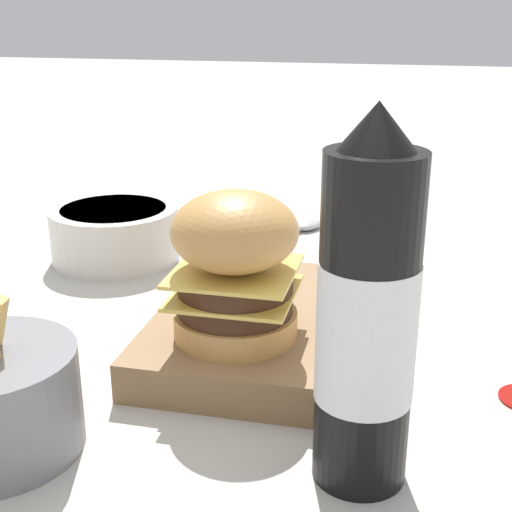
{
  "coord_description": "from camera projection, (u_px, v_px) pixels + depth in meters",
  "views": [
    {
      "loc": [
        0.51,
        0.12,
        0.29
      ],
      "look_at": [
        -0.05,
        -0.01,
        0.08
      ],
      "focal_mm": 50.0,
      "sensor_mm": 36.0,
      "label": 1
    }
  ],
  "objects": [
    {
      "name": "ground_plane",
      "position": [
        256.0,
        373.0,
        0.59
      ],
      "size": [
        6.0,
        6.0,
        0.0
      ],
      "primitive_type": "plane",
      "color": "#B7B2A8"
    },
    {
      "name": "serving_board",
      "position": [
        256.0,
        326.0,
        0.64
      ],
      "size": [
        0.25,
        0.17,
        0.03
      ],
      "color": "olive",
      "rests_on": "ground_plane"
    },
    {
      "name": "side_bowl",
      "position": [
        115.0,
        232.0,
        0.84
      ],
      "size": [
        0.15,
        0.15,
        0.06
      ],
      "color": "silver",
      "rests_on": "ground_plane"
    },
    {
      "name": "burger",
      "position": [
        236.0,
        264.0,
        0.56
      ],
      "size": [
        0.1,
        0.1,
        0.12
      ],
      "color": "tan",
      "rests_on": "serving_board"
    },
    {
      "name": "ketchup_bottle",
      "position": [
        367.0,
        319.0,
        0.43
      ],
      "size": [
        0.06,
        0.06,
        0.24
      ],
      "color": "black",
      "rests_on": "ground_plane"
    },
    {
      "name": "spoon",
      "position": [
        298.0,
        229.0,
        0.94
      ],
      "size": [
        0.18,
        0.08,
        0.01
      ],
      "rotation": [
        0.0,
        0.0,
        2.79
      ],
      "color": "#B2B2B7",
      "rests_on": "ground_plane"
    }
  ]
}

